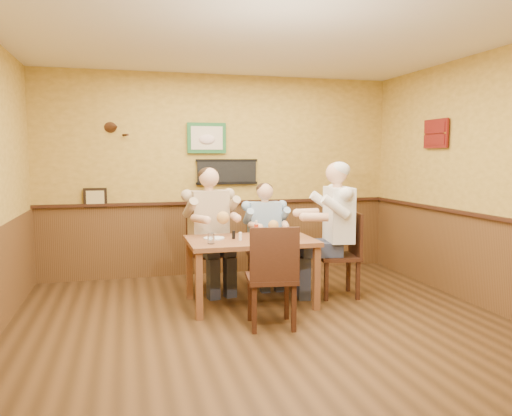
{
  "coord_description": "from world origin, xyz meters",
  "views": [
    {
      "loc": [
        -1.3,
        -4.46,
        1.67
      ],
      "look_at": [
        0.08,
        0.84,
        1.1
      ],
      "focal_mm": 35.0,
      "sensor_mm": 36.0,
      "label": 1
    }
  ],
  "objects": [
    {
      "name": "room",
      "position": [
        0.13,
        0.17,
        1.69
      ],
      "size": [
        5.02,
        5.03,
        2.81
      ],
      "color": "#362210",
      "rests_on": "ground"
    },
    {
      "name": "dining_table",
      "position": [
        0.03,
        0.89,
        0.66
      ],
      "size": [
        1.4,
        0.9,
        0.75
      ],
      "color": "brown",
      "rests_on": "ground"
    },
    {
      "name": "chair_back_left",
      "position": [
        -0.32,
        1.62,
        0.48
      ],
      "size": [
        0.53,
        0.53,
        0.96
      ],
      "primitive_type": null,
      "rotation": [
        0.0,
        0.0,
        0.21
      ],
      "color": "#3B1F12",
      "rests_on": "ground"
    },
    {
      "name": "chair_back_right",
      "position": [
        0.42,
        1.69,
        0.42
      ],
      "size": [
        0.39,
        0.39,
        0.84
      ],
      "primitive_type": null,
      "rotation": [
        0.0,
        0.0,
        0.0
      ],
      "color": "#3B1F12",
      "rests_on": "ground"
    },
    {
      "name": "chair_right_end",
      "position": [
        1.12,
        0.95,
        0.5
      ],
      "size": [
        0.53,
        0.53,
        1.01
      ],
      "primitive_type": null,
      "rotation": [
        0.0,
        0.0,
        -1.71
      ],
      "color": "#3B1F12",
      "rests_on": "ground"
    },
    {
      "name": "chair_near_side",
      "position": [
        0.05,
        0.13,
        0.51
      ],
      "size": [
        0.53,
        0.53,
        1.01
      ],
      "primitive_type": null,
      "rotation": [
        0.0,
        0.0,
        3.01
      ],
      "color": "#3B1F12",
      "rests_on": "ground"
    },
    {
      "name": "diner_tan_shirt",
      "position": [
        -0.32,
        1.62,
        0.69
      ],
      "size": [
        0.75,
        0.75,
        1.38
      ],
      "primitive_type": null,
      "rotation": [
        0.0,
        0.0,
        0.21
      ],
      "color": "#C7AD89",
      "rests_on": "ground"
    },
    {
      "name": "diner_blue_polo",
      "position": [
        0.42,
        1.69,
        0.6
      ],
      "size": [
        0.55,
        0.55,
        1.19
      ],
      "primitive_type": null,
      "rotation": [
        0.0,
        0.0,
        0.0
      ],
      "color": "#85A5C7",
      "rests_on": "ground"
    },
    {
      "name": "diner_white_elder",
      "position": [
        1.12,
        0.95,
        0.72
      ],
      "size": [
        0.75,
        0.75,
        1.44
      ],
      "primitive_type": null,
      "rotation": [
        0.0,
        0.0,
        -1.71
      ],
      "color": "white",
      "rests_on": "ground"
    },
    {
      "name": "water_glass_left",
      "position": [
        -0.45,
        0.69,
        0.81
      ],
      "size": [
        0.08,
        0.08,
        0.11
      ],
      "primitive_type": "cylinder",
      "rotation": [
        0.0,
        0.0,
        0.02
      ],
      "color": "silver",
      "rests_on": "dining_table"
    },
    {
      "name": "water_glass_mid",
      "position": [
        0.22,
        0.57,
        0.8
      ],
      "size": [
        0.07,
        0.07,
        0.11
      ],
      "primitive_type": "cylinder",
      "rotation": [
        0.0,
        0.0,
        -0.02
      ],
      "color": "white",
      "rests_on": "dining_table"
    },
    {
      "name": "cola_tumbler",
      "position": [
        0.43,
        0.66,
        0.8
      ],
      "size": [
        0.1,
        0.1,
        0.1
      ],
      "primitive_type": "cylinder",
      "rotation": [
        0.0,
        0.0,
        0.42
      ],
      "color": "black",
      "rests_on": "dining_table"
    },
    {
      "name": "hot_sauce_bottle",
      "position": [
        0.08,
        0.8,
        0.85
      ],
      "size": [
        0.05,
        0.05,
        0.19
      ],
      "primitive_type": "cylinder",
      "rotation": [
        0.0,
        0.0,
        0.17
      ],
      "color": "red",
      "rests_on": "dining_table"
    },
    {
      "name": "salt_shaker",
      "position": [
        -0.1,
        0.82,
        0.79
      ],
      "size": [
        0.04,
        0.04,
        0.09
      ],
      "primitive_type": "cylinder",
      "rotation": [
        0.0,
        0.0,
        -0.04
      ],
      "color": "white",
      "rests_on": "dining_table"
    },
    {
      "name": "pepper_shaker",
      "position": [
        -0.15,
        0.93,
        0.8
      ],
      "size": [
        0.04,
        0.04,
        0.09
      ],
      "primitive_type": "cylinder",
      "rotation": [
        0.0,
        0.0,
        0.21
      ],
      "color": "black",
      "rests_on": "dining_table"
    },
    {
      "name": "plate_far_left",
      "position": [
        -0.36,
        0.99,
        0.76
      ],
      "size": [
        0.27,
        0.27,
        0.02
      ],
      "primitive_type": "cylinder",
      "rotation": [
        0.0,
        0.0,
        0.18
      ],
      "color": "silver",
      "rests_on": "dining_table"
    },
    {
      "name": "plate_far_right",
      "position": [
        0.53,
        0.99,
        0.76
      ],
      "size": [
        0.28,
        0.28,
        0.02
      ],
      "primitive_type": "cylinder",
      "rotation": [
        0.0,
        0.0,
        -0.28
      ],
      "color": "white",
      "rests_on": "dining_table"
    }
  ]
}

